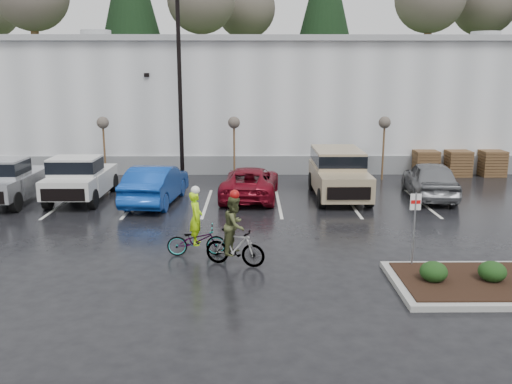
{
  "coord_description": "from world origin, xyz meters",
  "views": [
    {
      "loc": [
        -0.63,
        -13.95,
        5.4
      ],
      "look_at": [
        -0.48,
        4.36,
        1.3
      ],
      "focal_mm": 38.0,
      "sensor_mm": 36.0,
      "label": 1
    }
  ],
  "objects_px": {
    "suv_tan": "(339,174)",
    "lamppost": "(179,65)",
    "cyclist_olive": "(235,238)",
    "sapling_mid": "(234,126)",
    "car_blue": "(156,184)",
    "sapling_east": "(384,126)",
    "pallet_stack_b": "(458,163)",
    "sapling_west": "(103,126)",
    "pallet_stack_c": "(492,163)",
    "pickup_silver": "(11,179)",
    "pickup_white": "(83,176)",
    "car_grey": "(430,179)",
    "cyclist_hivis": "(196,234)",
    "fire_lane_sign": "(414,221)",
    "car_red": "(250,182)",
    "pallet_stack_a": "(425,163)"
  },
  "relations": [
    {
      "from": "sapling_mid",
      "to": "pallet_stack_b",
      "type": "xyz_separation_m",
      "value": [
        11.7,
        1.0,
        -2.05
      ]
    },
    {
      "from": "sapling_mid",
      "to": "pickup_white",
      "type": "distance_m",
      "value": 7.77
    },
    {
      "from": "sapling_west",
      "to": "sapling_mid",
      "type": "distance_m",
      "value": 6.5
    },
    {
      "from": "cyclist_olive",
      "to": "sapling_east",
      "type": "bearing_deg",
      "value": -11.87
    },
    {
      "from": "pickup_white",
      "to": "cyclist_olive",
      "type": "relative_size",
      "value": 2.37
    },
    {
      "from": "sapling_mid",
      "to": "car_blue",
      "type": "height_order",
      "value": "sapling_mid"
    },
    {
      "from": "cyclist_hivis",
      "to": "pickup_white",
      "type": "bearing_deg",
      "value": 34.32
    },
    {
      "from": "sapling_mid",
      "to": "cyclist_olive",
      "type": "xyz_separation_m",
      "value": [
        0.4,
        -12.37,
        -1.92
      ]
    },
    {
      "from": "sapling_east",
      "to": "fire_lane_sign",
      "type": "height_order",
      "value": "sapling_east"
    },
    {
      "from": "pickup_silver",
      "to": "pallet_stack_b",
      "type": "bearing_deg",
      "value": 14.78
    },
    {
      "from": "pickup_silver",
      "to": "car_red",
      "type": "xyz_separation_m",
      "value": [
        10.08,
        0.55,
        -0.3
      ]
    },
    {
      "from": "cyclist_hivis",
      "to": "lamppost",
      "type": "bearing_deg",
      "value": 6.62
    },
    {
      "from": "lamppost",
      "to": "car_blue",
      "type": "bearing_deg",
      "value": -99.11
    },
    {
      "from": "lamppost",
      "to": "car_grey",
      "type": "bearing_deg",
      "value": -14.72
    },
    {
      "from": "sapling_mid",
      "to": "sapling_east",
      "type": "height_order",
      "value": "same"
    },
    {
      "from": "cyclist_olive",
      "to": "pallet_stack_c",
      "type": "bearing_deg",
      "value": -26.42
    },
    {
      "from": "fire_lane_sign",
      "to": "pickup_silver",
      "type": "relative_size",
      "value": 0.42
    },
    {
      "from": "lamppost",
      "to": "sapling_mid",
      "type": "relative_size",
      "value": 2.88
    },
    {
      "from": "sapling_east",
      "to": "pallet_stack_b",
      "type": "bearing_deg",
      "value": 13.39
    },
    {
      "from": "pickup_silver",
      "to": "car_blue",
      "type": "distance_m",
      "value": 6.16
    },
    {
      "from": "pallet_stack_c",
      "to": "suv_tan",
      "type": "relative_size",
      "value": 0.26
    },
    {
      "from": "pickup_silver",
      "to": "car_grey",
      "type": "height_order",
      "value": "pickup_silver"
    },
    {
      "from": "sapling_west",
      "to": "suv_tan",
      "type": "relative_size",
      "value": 0.63
    },
    {
      "from": "lamppost",
      "to": "pallet_stack_c",
      "type": "relative_size",
      "value": 6.83
    },
    {
      "from": "pallet_stack_c",
      "to": "cyclist_hivis",
      "type": "xyz_separation_m",
      "value": [
        -14.28,
        -12.5,
        -0.01
      ]
    },
    {
      "from": "sapling_mid",
      "to": "sapling_east",
      "type": "relative_size",
      "value": 1.0
    },
    {
      "from": "pallet_stack_a",
      "to": "fire_lane_sign",
      "type": "xyz_separation_m",
      "value": [
        -4.7,
        -13.8,
        0.73
      ]
    },
    {
      "from": "sapling_east",
      "to": "pallet_stack_b",
      "type": "relative_size",
      "value": 2.37
    },
    {
      "from": "pallet_stack_c",
      "to": "car_blue",
      "type": "xyz_separation_m",
      "value": [
        -16.62,
        -5.88,
        0.13
      ]
    },
    {
      "from": "lamppost",
      "to": "car_red",
      "type": "height_order",
      "value": "lamppost"
    },
    {
      "from": "pickup_silver",
      "to": "cyclist_olive",
      "type": "relative_size",
      "value": 2.37
    },
    {
      "from": "sapling_east",
      "to": "cyclist_hivis",
      "type": "xyz_separation_m",
      "value": [
        -8.28,
        -11.5,
        -2.06
      ]
    },
    {
      "from": "pallet_stack_b",
      "to": "sapling_west",
      "type": "bearing_deg",
      "value": -176.86
    },
    {
      "from": "car_red",
      "to": "car_blue",
      "type": "bearing_deg",
      "value": 18.01
    },
    {
      "from": "lamppost",
      "to": "sapling_mid",
      "type": "bearing_deg",
      "value": 21.8
    },
    {
      "from": "lamppost",
      "to": "pallet_stack_a",
      "type": "xyz_separation_m",
      "value": [
        12.5,
        2.0,
        -5.01
      ]
    },
    {
      "from": "sapling_west",
      "to": "pallet_stack_b",
      "type": "xyz_separation_m",
      "value": [
        18.2,
        1.0,
        -2.05
      ]
    },
    {
      "from": "pallet_stack_c",
      "to": "pallet_stack_b",
      "type": "bearing_deg",
      "value": 180.0
    },
    {
      "from": "sapling_west",
      "to": "cyclist_olive",
      "type": "distance_m",
      "value": 14.29
    },
    {
      "from": "cyclist_olive",
      "to": "pallet_stack_a",
      "type": "bearing_deg",
      "value": -17.69
    },
    {
      "from": "pallet_stack_c",
      "to": "fire_lane_sign",
      "type": "distance_m",
      "value": 16.07
    },
    {
      "from": "lamppost",
      "to": "suv_tan",
      "type": "relative_size",
      "value": 1.81
    },
    {
      "from": "lamppost",
      "to": "car_grey",
      "type": "height_order",
      "value": "lamppost"
    },
    {
      "from": "suv_tan",
      "to": "lamppost",
      "type": "bearing_deg",
      "value": 157.63
    },
    {
      "from": "pickup_white",
      "to": "car_blue",
      "type": "distance_m",
      "value": 3.37
    },
    {
      "from": "pallet_stack_c",
      "to": "pickup_silver",
      "type": "bearing_deg",
      "value": -166.35
    },
    {
      "from": "pickup_silver",
      "to": "car_red",
      "type": "bearing_deg",
      "value": 3.12
    },
    {
      "from": "pickup_white",
      "to": "pallet_stack_c",
      "type": "bearing_deg",
      "value": 14.28
    },
    {
      "from": "cyclist_olive",
      "to": "sapling_mid",
      "type": "bearing_deg",
      "value": 19.84
    },
    {
      "from": "car_blue",
      "to": "cyclist_olive",
      "type": "xyz_separation_m",
      "value": [
        3.52,
        -7.48,
        0.0
      ]
    }
  ]
}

